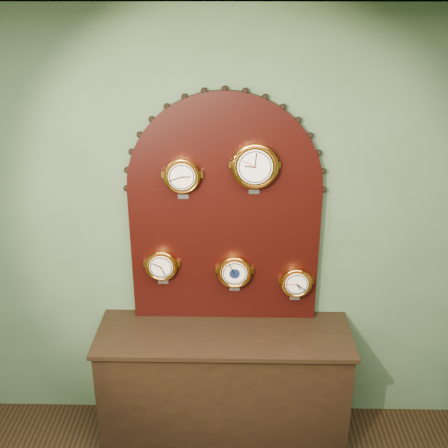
{
  "coord_description": "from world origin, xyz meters",
  "views": [
    {
      "loc": [
        0.06,
        -0.78,
        2.86
      ],
      "look_at": [
        0.0,
        2.25,
        1.58
      ],
      "focal_mm": 44.65,
      "sensor_mm": 36.0,
      "label": 1
    }
  ],
  "objects_px": {
    "roman_clock": "(182,175)",
    "tide_clock": "(296,282)",
    "shop_counter": "(224,387)",
    "arabic_clock": "(255,166)",
    "hygrometer": "(162,265)",
    "barometer": "(235,271)",
    "display_board": "(225,205)"
  },
  "relations": [
    {
      "from": "roman_clock",
      "to": "tide_clock",
      "type": "height_order",
      "value": "roman_clock"
    },
    {
      "from": "hygrometer",
      "to": "shop_counter",
      "type": "bearing_deg",
      "value": -20.94
    },
    {
      "from": "arabic_clock",
      "to": "shop_counter",
      "type": "bearing_deg",
      "value": -139.75
    },
    {
      "from": "roman_clock",
      "to": "shop_counter",
      "type": "bearing_deg",
      "value": -31.23
    },
    {
      "from": "display_board",
      "to": "hygrometer",
      "type": "bearing_deg",
      "value": -170.69
    },
    {
      "from": "shop_counter",
      "to": "hygrometer",
      "type": "relative_size",
      "value": 6.27
    },
    {
      "from": "arabic_clock",
      "to": "hygrometer",
      "type": "xyz_separation_m",
      "value": [
        -0.58,
        0.0,
        -0.66
      ]
    },
    {
      "from": "tide_clock",
      "to": "shop_counter",
      "type": "bearing_deg",
      "value": -161.61
    },
    {
      "from": "roman_clock",
      "to": "hygrometer",
      "type": "xyz_separation_m",
      "value": [
        -0.15,
        0.0,
        -0.6
      ]
    },
    {
      "from": "hygrometer",
      "to": "barometer",
      "type": "distance_m",
      "value": 0.47
    },
    {
      "from": "hygrometer",
      "to": "tide_clock",
      "type": "relative_size",
      "value": 1.01
    },
    {
      "from": "display_board",
      "to": "hygrometer",
      "type": "height_order",
      "value": "display_board"
    },
    {
      "from": "barometer",
      "to": "tide_clock",
      "type": "xyz_separation_m",
      "value": [
        0.4,
        0.0,
        -0.07
      ]
    },
    {
      "from": "arabic_clock",
      "to": "tide_clock",
      "type": "relative_size",
      "value": 1.31
    },
    {
      "from": "arabic_clock",
      "to": "tide_clock",
      "type": "bearing_deg",
      "value": 0.4
    },
    {
      "from": "tide_clock",
      "to": "roman_clock",
      "type": "bearing_deg",
      "value": -179.96
    },
    {
      "from": "shop_counter",
      "to": "barometer",
      "type": "height_order",
      "value": "barometer"
    },
    {
      "from": "shop_counter",
      "to": "arabic_clock",
      "type": "bearing_deg",
      "value": 40.25
    },
    {
      "from": "display_board",
      "to": "roman_clock",
      "type": "height_order",
      "value": "display_board"
    },
    {
      "from": "shop_counter",
      "to": "hygrometer",
      "type": "height_order",
      "value": "hygrometer"
    },
    {
      "from": "shop_counter",
      "to": "arabic_clock",
      "type": "relative_size",
      "value": 4.86
    },
    {
      "from": "hygrometer",
      "to": "tide_clock",
      "type": "bearing_deg",
      "value": 0.01
    },
    {
      "from": "tide_clock",
      "to": "arabic_clock",
      "type": "bearing_deg",
      "value": -179.6
    },
    {
      "from": "shop_counter",
      "to": "barometer",
      "type": "distance_m",
      "value": 0.81
    },
    {
      "from": "arabic_clock",
      "to": "tide_clock",
      "type": "distance_m",
      "value": 0.83
    },
    {
      "from": "tide_clock",
      "to": "hygrometer",
      "type": "bearing_deg",
      "value": -179.99
    },
    {
      "from": "roman_clock",
      "to": "tide_clock",
      "type": "distance_m",
      "value": 1.01
    },
    {
      "from": "roman_clock",
      "to": "tide_clock",
      "type": "relative_size",
      "value": 1.07
    },
    {
      "from": "roman_clock",
      "to": "tide_clock",
      "type": "bearing_deg",
      "value": 0.04
    },
    {
      "from": "roman_clock",
      "to": "barometer",
      "type": "bearing_deg",
      "value": -0.01
    },
    {
      "from": "roman_clock",
      "to": "arabic_clock",
      "type": "bearing_deg",
      "value": -0.19
    },
    {
      "from": "roman_clock",
      "to": "arabic_clock",
      "type": "xyz_separation_m",
      "value": [
        0.43,
        -0.0,
        0.06
      ]
    }
  ]
}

